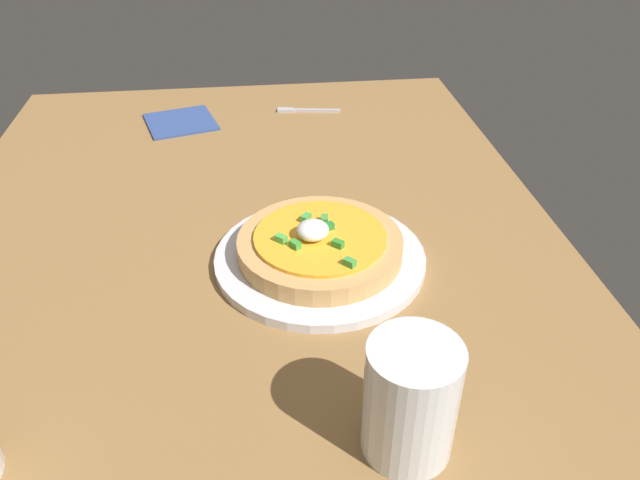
# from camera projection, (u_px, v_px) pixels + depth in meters

# --- Properties ---
(dining_table) EXTENTS (1.13, 0.79, 0.03)m
(dining_table) POSITION_uv_depth(u_px,v_px,m) (248.00, 264.00, 0.73)
(dining_table) COLOR olive
(dining_table) RESTS_ON ground
(plate) EXTENTS (0.24, 0.24, 0.01)m
(plate) POSITION_uv_depth(u_px,v_px,m) (320.00, 258.00, 0.71)
(plate) COLOR silver
(plate) RESTS_ON dining_table
(pizza) EXTENTS (0.19, 0.19, 0.05)m
(pizza) POSITION_uv_depth(u_px,v_px,m) (320.00, 245.00, 0.70)
(pizza) COLOR tan
(pizza) RESTS_ON plate
(cup_near) EXTENTS (0.07, 0.07, 0.11)m
(cup_near) POSITION_uv_depth(u_px,v_px,m) (410.00, 405.00, 0.48)
(cup_near) COLOR silver
(cup_near) RESTS_ON dining_table
(fork) EXTENTS (0.03, 0.11, 0.01)m
(fork) POSITION_uv_depth(u_px,v_px,m) (303.00, 110.00, 1.08)
(fork) COLOR #B7B7BC
(fork) RESTS_ON dining_table
(napkin) EXTENTS (0.14, 0.14, 0.00)m
(napkin) POSITION_uv_depth(u_px,v_px,m) (181.00, 122.00, 1.04)
(napkin) COLOR #304987
(napkin) RESTS_ON dining_table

